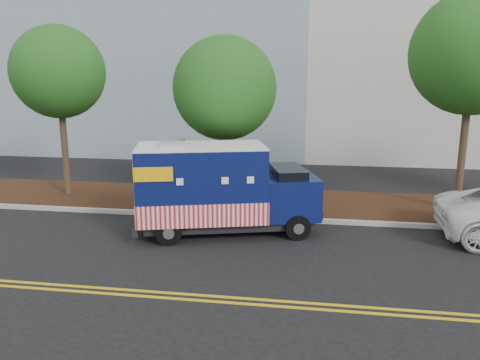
# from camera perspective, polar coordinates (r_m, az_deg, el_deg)

# --- Properties ---
(ground) EXTENTS (120.00, 120.00, 0.00)m
(ground) POSITION_cam_1_polar(r_m,az_deg,el_deg) (15.12, -0.71, -6.40)
(ground) COLOR black
(ground) RESTS_ON ground
(curb) EXTENTS (120.00, 0.18, 0.15)m
(curb) POSITION_cam_1_polar(r_m,az_deg,el_deg) (16.41, 0.10, -4.56)
(curb) COLOR #9E9E99
(curb) RESTS_ON ground
(mulch_strip) EXTENTS (120.00, 4.00, 0.15)m
(mulch_strip) POSITION_cam_1_polar(r_m,az_deg,el_deg) (18.40, 1.10, -2.63)
(mulch_strip) COLOR black
(mulch_strip) RESTS_ON ground
(centerline_near) EXTENTS (120.00, 0.10, 0.01)m
(centerline_near) POSITION_cam_1_polar(r_m,az_deg,el_deg) (11.10, -4.65, -13.84)
(centerline_near) COLOR gold
(centerline_near) RESTS_ON ground
(centerline_far) EXTENTS (120.00, 0.10, 0.01)m
(centerline_far) POSITION_cam_1_polar(r_m,az_deg,el_deg) (10.88, -4.96, -14.42)
(centerline_far) COLOR gold
(centerline_far) RESTS_ON ground
(tree_a) EXTENTS (3.61, 3.61, 6.85)m
(tree_a) POSITION_cam_1_polar(r_m,az_deg,el_deg) (20.01, -21.26, 12.12)
(tree_a) COLOR #38281C
(tree_a) RESTS_ON ground
(tree_b) EXTENTS (3.83, 3.83, 6.37)m
(tree_b) POSITION_cam_1_polar(r_m,az_deg,el_deg) (17.54, -1.88, 11.07)
(tree_b) COLOR #38281C
(tree_b) RESTS_ON ground
(tree_c) EXTENTS (4.20, 4.20, 7.77)m
(tree_c) POSITION_cam_1_polar(r_m,az_deg,el_deg) (18.20, 26.52, 13.65)
(tree_c) COLOR #38281C
(tree_c) RESTS_ON ground
(sign_post) EXTENTS (0.06, 0.06, 2.40)m
(sign_post) POSITION_cam_1_polar(r_m,az_deg,el_deg) (16.99, -10.23, -0.23)
(sign_post) COLOR #473828
(sign_post) RESTS_ON ground
(food_truck) EXTENTS (6.09, 3.52, 3.03)m
(food_truck) POSITION_cam_1_polar(r_m,az_deg,el_deg) (14.75, -2.74, -1.33)
(food_truck) COLOR black
(food_truck) RESTS_ON ground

